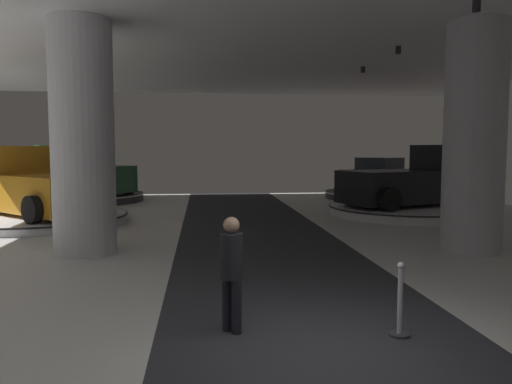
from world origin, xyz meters
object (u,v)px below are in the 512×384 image
(pickup_truck_far_right, at_px, (415,181))
(pickup_truck_deep_left, at_px, (79,174))
(column_right, at_px, (474,138))
(display_platform_far_right, at_px, (408,210))
(column_left, at_px, (83,138))
(display_platform_far_left, at_px, (39,218))
(visitor_walking_near, at_px, (232,267))
(display_platform_deep_left, at_px, (83,197))
(display_platform_deep_right, at_px, (381,194))
(display_car_deep_right, at_px, (381,176))
(pickup_truck_far_left, at_px, (33,186))

(pickup_truck_far_right, xyz_separation_m, pickup_truck_deep_left, (-13.92, 6.31, 0.03))
(column_right, height_order, display_platform_far_right, column_right)
(display_platform_far_right, bearing_deg, column_left, -150.80)
(pickup_truck_deep_left, bearing_deg, display_platform_far_left, -87.15)
(pickup_truck_far_right, distance_m, visitor_walking_near, 13.95)
(pickup_truck_far_right, xyz_separation_m, display_platform_deep_left, (-13.68, 6.10, -1.07))
(display_platform_far_right, distance_m, display_platform_deep_right, 6.34)
(column_right, relative_size, pickup_truck_deep_left, 1.03)
(visitor_walking_near, bearing_deg, pickup_truck_far_right, 56.52)
(display_platform_far_right, xyz_separation_m, display_platform_far_left, (-13.25, -0.78, -0.03))
(display_platform_far_right, bearing_deg, visitor_walking_near, -122.66)
(display_platform_far_right, bearing_deg, pickup_truck_deep_left, 154.77)
(pickup_truck_far_right, bearing_deg, display_platform_far_left, -176.28)
(display_car_deep_right, bearing_deg, display_platform_deep_left, -179.79)
(pickup_truck_far_right, xyz_separation_m, display_platform_far_left, (-13.56, -0.88, -1.11))
(display_car_deep_right, distance_m, display_platform_far_left, 16.10)
(display_platform_deep_left, bearing_deg, visitor_walking_near, -71.35)
(pickup_truck_far_right, height_order, visitor_walking_near, pickup_truck_far_right)
(display_platform_deep_left, bearing_deg, pickup_truck_deep_left, 137.46)
(display_car_deep_right, height_order, pickup_truck_far_left, pickup_truck_far_left)
(pickup_truck_deep_left, bearing_deg, visitor_walking_near, -70.88)
(pickup_truck_far_right, xyz_separation_m, visitor_walking_near, (-7.70, -11.63, -0.37))
(display_platform_far_left, bearing_deg, pickup_truck_far_left, 135.55)
(display_platform_far_right, distance_m, display_car_deep_right, 6.43)
(display_car_deep_right, bearing_deg, pickup_truck_far_left, -155.13)
(pickup_truck_far_right, distance_m, pickup_truck_far_left, 13.80)
(column_left, xyz_separation_m, display_platform_deep_right, (11.79, 12.14, -2.56))
(pickup_truck_deep_left, distance_m, visitor_walking_near, 19.00)
(display_car_deep_right, bearing_deg, display_platform_far_left, -154.06)
(display_platform_far_right, xyz_separation_m, display_car_deep_right, (1.20, 6.25, 0.91))
(display_platform_far_right, height_order, pickup_truck_far_right, pickup_truck_far_right)
(pickup_truck_far_right, bearing_deg, column_right, -102.97)
(column_right, xyz_separation_m, display_platform_deep_right, (2.48, 12.95, -2.56))
(pickup_truck_far_right, relative_size, pickup_truck_far_left, 1.08)
(column_left, bearing_deg, display_car_deep_right, 45.92)
(display_platform_far_right, bearing_deg, pickup_truck_far_left, -177.65)
(display_car_deep_right, xyz_separation_m, display_platform_far_left, (-14.45, -7.03, -0.94))
(display_platform_deep_right, distance_m, display_car_deep_right, 0.91)
(column_left, height_order, display_car_deep_right, column_left)
(display_platform_deep_left, relative_size, pickup_truck_far_left, 1.08)
(pickup_truck_deep_left, height_order, pickup_truck_far_left, pickup_truck_deep_left)
(display_platform_deep_left, xyz_separation_m, pickup_truck_far_left, (-0.11, -6.75, 1.02))
(display_platform_far_right, height_order, display_platform_far_left, display_platform_far_right)
(pickup_truck_far_right, xyz_separation_m, display_car_deep_right, (0.89, 6.15, -0.17))
(display_platform_deep_right, distance_m, pickup_truck_deep_left, 14.87)
(display_platform_deep_right, xyz_separation_m, display_platform_far_left, (-14.47, -7.00, -0.03))
(display_car_deep_right, bearing_deg, column_left, -134.08)
(display_platform_far_right, relative_size, display_platform_far_left, 1.02)
(column_right, relative_size, display_platform_far_left, 0.94)
(pickup_truck_far_right, relative_size, pickup_truck_deep_left, 1.07)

